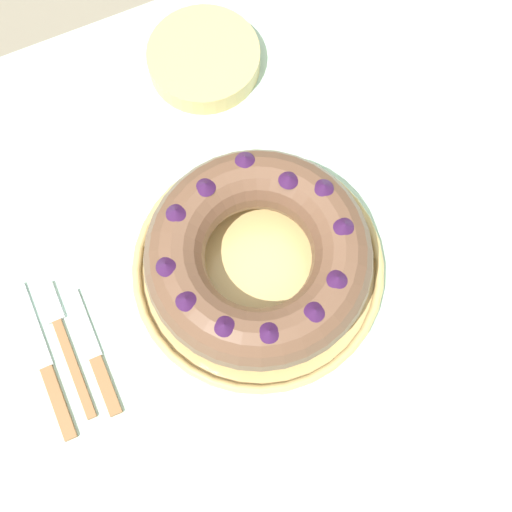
% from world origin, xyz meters
% --- Properties ---
extents(ground_plane, '(8.00, 8.00, 0.00)m').
position_xyz_m(ground_plane, '(0.00, 0.00, 0.00)').
color(ground_plane, gray).
extents(dining_table, '(1.46, 0.92, 0.73)m').
position_xyz_m(dining_table, '(0.00, 0.00, 0.64)').
color(dining_table, silver).
rests_on(dining_table, ground_plane).
extents(serving_dish, '(0.33, 0.33, 0.02)m').
position_xyz_m(serving_dish, '(-0.00, 0.00, 0.74)').
color(serving_dish, tan).
rests_on(serving_dish, dining_table).
extents(bundt_cake, '(0.29, 0.29, 0.09)m').
position_xyz_m(bundt_cake, '(-0.00, 0.00, 0.79)').
color(bundt_cake, brown).
rests_on(bundt_cake, serving_dish).
extents(fork, '(0.02, 0.19, 0.01)m').
position_xyz_m(fork, '(-0.27, 0.02, 0.73)').
color(fork, '#936038').
rests_on(fork, dining_table).
extents(serving_knife, '(0.02, 0.22, 0.01)m').
position_xyz_m(serving_knife, '(-0.30, -0.01, 0.73)').
color(serving_knife, '#936038').
rests_on(serving_knife, dining_table).
extents(cake_knife, '(0.02, 0.17, 0.01)m').
position_xyz_m(cake_knife, '(-0.24, -0.03, 0.73)').
color(cake_knife, '#936038').
rests_on(cake_knife, dining_table).
extents(side_bowl, '(0.16, 0.16, 0.04)m').
position_xyz_m(side_bowl, '(0.06, 0.32, 0.75)').
color(side_bowl, tan).
rests_on(side_bowl, dining_table).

